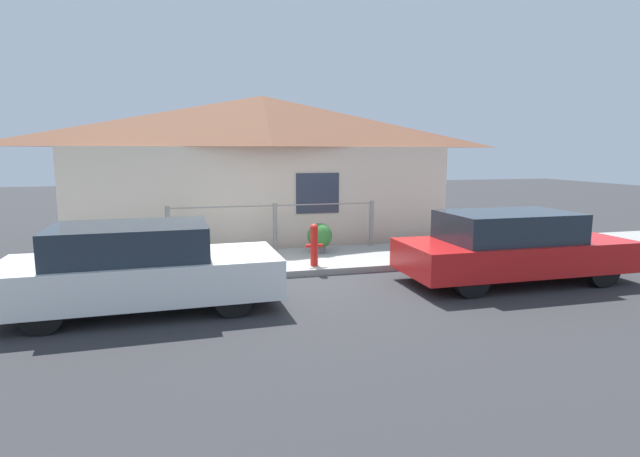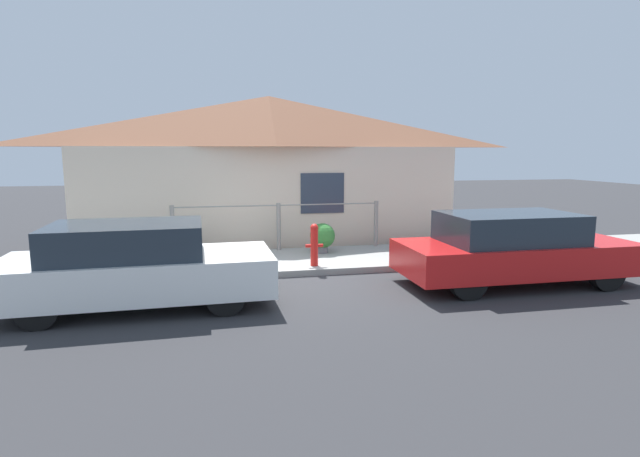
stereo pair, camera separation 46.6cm
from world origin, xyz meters
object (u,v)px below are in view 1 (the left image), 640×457
(car_left, at_px, (140,268))
(fire_hydrant, at_px, (314,244))
(potted_plant_near_hydrant, at_px, (320,237))
(car_right, at_px, (512,247))
(potted_plant_by_fence, at_px, (185,244))
(potted_plant_corner, at_px, (447,235))

(car_left, height_order, fire_hydrant, car_left)
(fire_hydrant, relative_size, potted_plant_near_hydrant, 1.26)
(car_left, height_order, car_right, car_left)
(potted_plant_by_fence, bearing_deg, car_left, -100.60)
(car_left, xyz_separation_m, potted_plant_by_fence, (0.63, 3.39, -0.28))
(fire_hydrant, height_order, potted_plant_near_hydrant, fire_hydrant)
(potted_plant_near_hydrant, distance_m, potted_plant_by_fence, 3.02)
(car_right, relative_size, potted_plant_by_fence, 8.75)
(fire_hydrant, xyz_separation_m, potted_plant_corner, (3.76, 1.39, -0.20))
(potted_plant_near_hydrant, relative_size, potted_plant_by_fence, 1.40)
(car_left, bearing_deg, fire_hydrant, 26.72)
(car_left, relative_size, potted_plant_near_hydrant, 6.05)
(car_right, height_order, fire_hydrant, car_right)
(potted_plant_corner, bearing_deg, potted_plant_by_fence, 177.34)
(fire_hydrant, distance_m, potted_plant_near_hydrant, 1.31)
(potted_plant_corner, bearing_deg, potted_plant_near_hydrant, -177.21)
(car_right, height_order, potted_plant_by_fence, car_right)
(car_left, distance_m, fire_hydrant, 3.61)
(fire_hydrant, bearing_deg, potted_plant_corner, 20.31)
(potted_plant_near_hydrant, xyz_separation_m, potted_plant_by_fence, (-2.98, 0.45, -0.13))
(car_left, height_order, potted_plant_by_fence, car_left)
(car_right, xyz_separation_m, potted_plant_near_hydrant, (-2.94, 2.94, -0.16))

